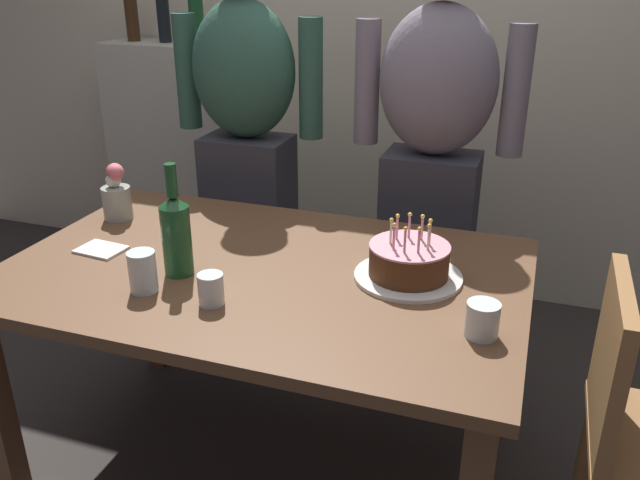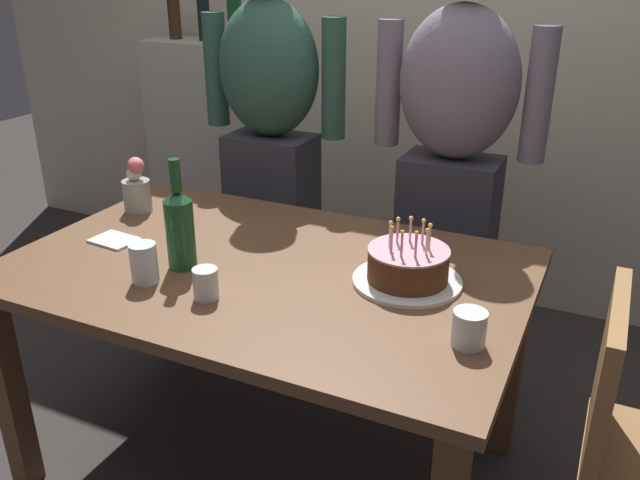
# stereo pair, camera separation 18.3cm
# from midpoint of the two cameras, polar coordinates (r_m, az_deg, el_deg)

# --- Properties ---
(ground_plane) EXTENTS (10.00, 10.00, 0.00)m
(ground_plane) POSITION_cam_midpoint_polar(r_m,az_deg,el_deg) (2.33, -6.68, -19.04)
(ground_plane) COLOR #332D2B
(back_wall) EXTENTS (5.20, 0.10, 2.60)m
(back_wall) POSITION_cam_midpoint_polar(r_m,az_deg,el_deg) (3.19, 4.76, 18.51)
(back_wall) COLOR beige
(back_wall) RESTS_ON ground_plane
(dining_table) EXTENTS (1.50, 0.96, 0.74)m
(dining_table) POSITION_cam_midpoint_polar(r_m,az_deg,el_deg) (1.96, -7.55, -5.03)
(dining_table) COLOR brown
(dining_table) RESTS_ON ground_plane
(birthday_cake) EXTENTS (0.30, 0.30, 0.18)m
(birthday_cake) POSITION_cam_midpoint_polar(r_m,az_deg,el_deg) (1.82, 4.91, -2.08)
(birthday_cake) COLOR white
(birthday_cake) RESTS_ON dining_table
(water_glass_near) EXTENTS (0.07, 0.07, 0.09)m
(water_glass_near) POSITION_cam_midpoint_polar(r_m,az_deg,el_deg) (1.73, -12.51, -4.29)
(water_glass_near) COLOR silver
(water_glass_near) RESTS_ON dining_table
(water_glass_far) EXTENTS (0.08, 0.08, 0.09)m
(water_glass_far) POSITION_cam_midpoint_polar(r_m,az_deg,el_deg) (1.58, 10.76, -6.93)
(water_glass_far) COLOR silver
(water_glass_far) RESTS_ON dining_table
(water_glass_side) EXTENTS (0.08, 0.08, 0.11)m
(water_glass_side) POSITION_cam_midpoint_polar(r_m,az_deg,el_deg) (1.84, -18.00, -2.70)
(water_glass_side) COLOR silver
(water_glass_side) RESTS_ON dining_table
(wine_bottle) EXTENTS (0.08, 0.08, 0.33)m
(wine_bottle) POSITION_cam_midpoint_polar(r_m,az_deg,el_deg) (1.88, -15.19, 0.54)
(wine_bottle) COLOR #194723
(wine_bottle) RESTS_ON dining_table
(napkin_stack) EXTENTS (0.15, 0.12, 0.01)m
(napkin_stack) POSITION_cam_midpoint_polar(r_m,az_deg,el_deg) (2.15, -20.91, -0.84)
(napkin_stack) COLOR white
(napkin_stack) RESTS_ON dining_table
(flower_vase) EXTENTS (0.10, 0.10, 0.19)m
(flower_vase) POSITION_cam_midpoint_polar(r_m,az_deg,el_deg) (2.36, -19.49, 3.81)
(flower_vase) COLOR #999E93
(flower_vase) RESTS_ON dining_table
(person_man_bearded) EXTENTS (0.61, 0.27, 1.66)m
(person_man_bearded) POSITION_cam_midpoint_polar(r_m,az_deg,el_deg) (2.64, -8.38, 7.88)
(person_man_bearded) COLOR #33333D
(person_man_bearded) RESTS_ON ground_plane
(person_woman_cardigan) EXTENTS (0.61, 0.27, 1.66)m
(person_woman_cardigan) POSITION_cam_midpoint_polar(r_m,az_deg,el_deg) (2.40, 7.59, 6.35)
(person_woman_cardigan) COLOR #33333D
(person_woman_cardigan) RESTS_ON ground_plane
(shelf_cabinet) EXTENTS (0.63, 0.30, 1.47)m
(shelf_cabinet) POSITION_cam_midpoint_polar(r_m,az_deg,el_deg) (3.56, -13.89, 7.00)
(shelf_cabinet) COLOR beige
(shelf_cabinet) RESTS_ON ground_plane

